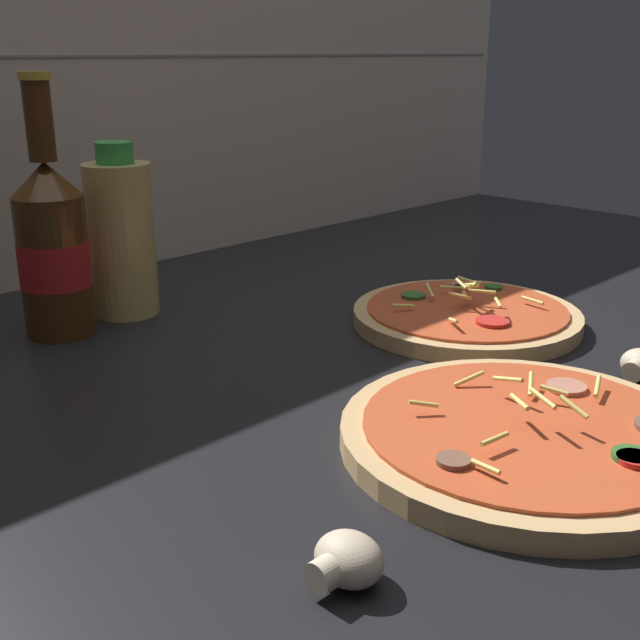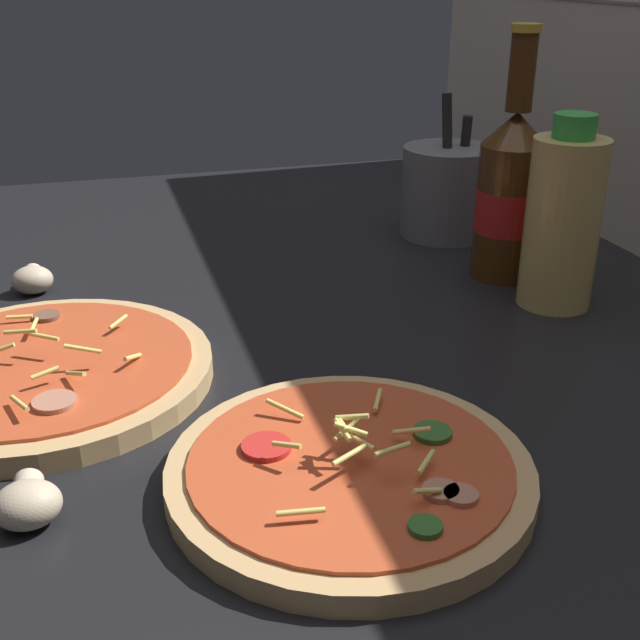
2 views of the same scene
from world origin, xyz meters
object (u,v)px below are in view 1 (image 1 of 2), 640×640
(beer_bottle, at_px, (53,246))
(mushroom_right, at_px, (346,561))
(pizza_far, at_px, (466,316))
(pizza_near, at_px, (527,436))
(oil_bottle, at_px, (121,237))

(beer_bottle, relative_size, mushroom_right, 5.97)
(pizza_far, height_order, mushroom_right, pizza_far)
(pizza_near, height_order, oil_bottle, oil_bottle)
(pizza_far, height_order, oil_bottle, oil_bottle)
(oil_bottle, relative_size, mushroom_right, 4.31)
(pizza_far, relative_size, beer_bottle, 0.93)
(pizza_far, bearing_deg, mushroom_right, -152.86)
(pizza_near, distance_m, beer_bottle, 0.50)
(pizza_near, relative_size, mushroom_right, 6.27)
(mushroom_right, bearing_deg, oil_bottle, 70.62)
(oil_bottle, xyz_separation_m, mushroom_right, (-0.18, -0.51, -0.07))
(mushroom_right, bearing_deg, pizza_near, 3.95)
(pizza_far, distance_m, oil_bottle, 0.39)
(oil_bottle, bearing_deg, beer_bottle, -172.64)
(beer_bottle, relative_size, oil_bottle, 1.38)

